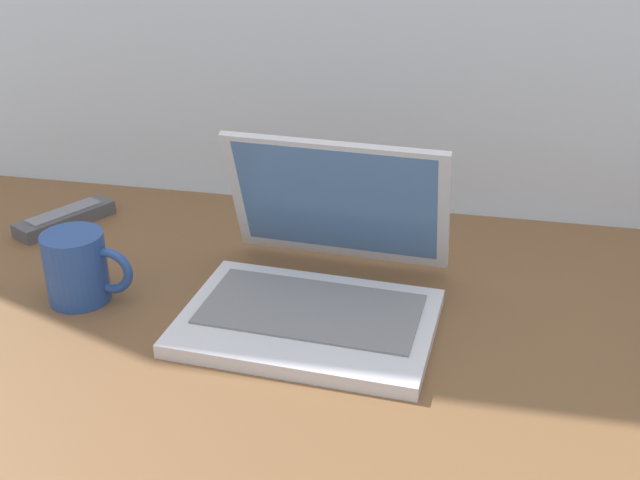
# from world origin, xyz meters

# --- Properties ---
(desk) EXTENTS (1.60, 0.76, 0.03)m
(desk) POSITION_xyz_m (0.00, 0.00, 0.01)
(desk) COLOR brown
(desk) RESTS_ON ground
(laptop) EXTENTS (0.32, 0.31, 0.21)m
(laptop) POSITION_xyz_m (-0.02, 0.04, 0.07)
(laptop) COLOR silver
(laptop) RESTS_ON desk
(coffee_mug) EXTENTS (0.12, 0.08, 0.10)m
(coffee_mug) POSITION_xyz_m (-0.33, 0.00, 0.08)
(coffee_mug) COLOR #26478C
(coffee_mug) RESTS_ON desk
(remote_control_far) EXTENTS (0.12, 0.16, 0.02)m
(remote_control_far) POSITION_xyz_m (-0.47, 0.21, 0.04)
(remote_control_far) COLOR #4C4C51
(remote_control_far) RESTS_ON desk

